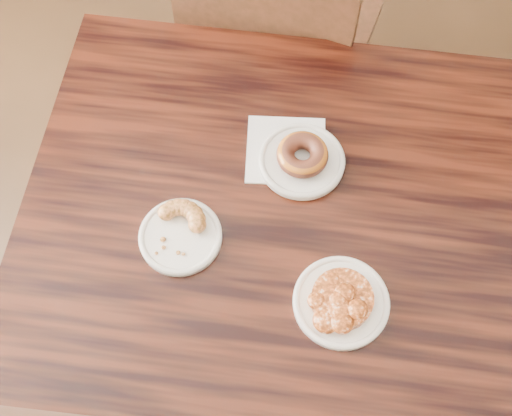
% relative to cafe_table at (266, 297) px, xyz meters
% --- Properties ---
extents(cafe_table, '(1.07, 1.07, 0.75)m').
position_rel_cafe_table_xyz_m(cafe_table, '(0.00, 0.00, 0.00)').
color(cafe_table, black).
rests_on(cafe_table, floor).
extents(chair_far, '(0.54, 0.54, 0.90)m').
position_rel_cafe_table_xyz_m(chair_far, '(-0.12, 0.72, 0.08)').
color(chair_far, black).
rests_on(chair_far, floor).
extents(napkin, '(0.19, 0.19, 0.00)m').
position_rel_cafe_table_xyz_m(napkin, '(-0.01, 0.19, 0.38)').
color(napkin, white).
rests_on(napkin, cafe_table).
extents(plate_donut, '(0.17, 0.17, 0.01)m').
position_rel_cafe_table_xyz_m(plate_donut, '(0.03, 0.17, 0.38)').
color(plate_donut, silver).
rests_on(plate_donut, napkin).
extents(plate_cruller, '(0.16, 0.16, 0.01)m').
position_rel_cafe_table_xyz_m(plate_cruller, '(-0.16, -0.05, 0.38)').
color(plate_cruller, white).
rests_on(plate_cruller, cafe_table).
extents(plate_fritter, '(0.17, 0.17, 0.01)m').
position_rel_cafe_table_xyz_m(plate_fritter, '(0.16, -0.10, 0.38)').
color(plate_fritter, white).
rests_on(plate_fritter, cafe_table).
extents(glazed_donut, '(0.10, 0.10, 0.04)m').
position_rel_cafe_table_xyz_m(glazed_donut, '(0.03, 0.17, 0.41)').
color(glazed_donut, '#944315').
rests_on(glazed_donut, plate_donut).
extents(apple_fritter, '(0.15, 0.15, 0.04)m').
position_rel_cafe_table_xyz_m(apple_fritter, '(0.16, -0.10, 0.41)').
color(apple_fritter, '#491C07').
rests_on(apple_fritter, plate_fritter).
extents(cruller_fragment, '(0.11, 0.11, 0.03)m').
position_rel_cafe_table_xyz_m(cruller_fragment, '(-0.16, -0.05, 0.40)').
color(cruller_fragment, brown).
rests_on(cruller_fragment, plate_cruller).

